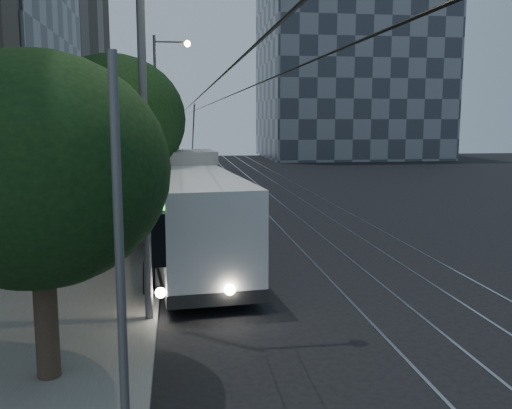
{
  "coord_description": "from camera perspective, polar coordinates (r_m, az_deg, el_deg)",
  "views": [
    {
      "loc": [
        -4.45,
        -18.28,
        5.06
      ],
      "look_at": [
        -1.68,
        1.57,
        2.03
      ],
      "focal_mm": 40.0,
      "sensor_mm": 36.0,
      "label": 1
    }
  ],
  "objects": [
    {
      "name": "streetlamp_near",
      "position": [
        13.91,
        -9.55,
        15.68
      ],
      "size": [
        2.72,
        0.44,
        11.43
      ],
      "color": "slate",
      "rests_on": "ground"
    },
    {
      "name": "tree_0",
      "position": [
        11.13,
        -20.99,
        3.18
      ],
      "size": [
        4.81,
        4.81,
        6.3
      ],
      "color": "#30201B",
      "rests_on": "ground"
    },
    {
      "name": "car_white_b",
      "position": [
        38.04,
        -5.87,
        2.08
      ],
      "size": [
        3.28,
        5.6,
        1.52
      ],
      "primitive_type": "imported",
      "rotation": [
        0.0,
        0.0,
        -0.23
      ],
      "color": "#BAB9BE",
      "rests_on": "ground"
    },
    {
      "name": "tree_4",
      "position": [
        45.64,
        -10.6,
        7.62
      ],
      "size": [
        4.37,
        4.37,
        6.37
      ],
      "color": "#30201B",
      "rests_on": "ground"
    },
    {
      "name": "streetlamp_far",
      "position": [
        40.54,
        -9.39,
        10.36
      ],
      "size": [
        2.56,
        0.44,
        10.66
      ],
      "color": "slate",
      "rests_on": "ground"
    },
    {
      "name": "ground",
      "position": [
        19.48,
        5.58,
        -6.49
      ],
      "size": [
        120.0,
        120.0,
        0.0
      ],
      "primitive_type": "plane",
      "color": "black",
      "rests_on": "ground"
    },
    {
      "name": "pickup_silver",
      "position": [
        27.68,
        -4.22,
        -0.25
      ],
      "size": [
        4.36,
        6.35,
        1.61
      ],
      "primitive_type": "imported",
      "rotation": [
        0.0,
        0.0,
        0.32
      ],
      "color": "gray",
      "rests_on": "ground"
    },
    {
      "name": "car_white_d",
      "position": [
        49.71,
        -7.1,
        3.42
      ],
      "size": [
        2.37,
        3.91,
        1.24
      ],
      "primitive_type": "imported",
      "rotation": [
        0.0,
        0.0,
        0.26
      ],
      "color": "silver",
      "rests_on": "ground"
    },
    {
      "name": "tree_3",
      "position": [
        37.16,
        -11.96,
        7.29
      ],
      "size": [
        5.13,
        5.13,
        6.65
      ],
      "color": "#30201B",
      "rests_on": "ground"
    },
    {
      "name": "car_white_c",
      "position": [
        45.43,
        -5.69,
        2.99
      ],
      "size": [
        1.78,
        4.05,
        1.29
      ],
      "primitive_type": "imported",
      "rotation": [
        0.0,
        0.0,
        0.11
      ],
      "color": "silver",
      "rests_on": "ground"
    },
    {
      "name": "overhead_wires",
      "position": [
        38.31,
        -8.76,
        6.13
      ],
      "size": [
        2.23,
        90.0,
        6.0
      ],
      "color": "black",
      "rests_on": "ground"
    },
    {
      "name": "car_white_a",
      "position": [
        34.07,
        -6.89,
        1.09
      ],
      "size": [
        1.75,
        3.85,
        1.28
      ],
      "primitive_type": "imported",
      "rotation": [
        0.0,
        0.0,
        0.07
      ],
      "color": "silver",
      "rests_on": "ground"
    },
    {
      "name": "tram_rails",
      "position": [
        39.23,
        2.34,
        1.2
      ],
      "size": [
        4.52,
        90.0,
        0.02
      ],
      "color": "#93949B",
      "rests_on": "ground"
    },
    {
      "name": "trolleybus",
      "position": [
        20.47,
        -6.71,
        -0.78
      ],
      "size": [
        3.81,
        12.71,
        5.63
      ],
      "rotation": [
        0.0,
        0.0,
        0.1
      ],
      "color": "silver",
      "rests_on": "ground"
    },
    {
      "name": "sidewalk",
      "position": [
        38.72,
        -12.38,
        1.01
      ],
      "size": [
        5.0,
        90.0,
        0.15
      ],
      "primitive_type": "cube",
      "color": "slate",
      "rests_on": "ground"
    },
    {
      "name": "tree_5",
      "position": [
        57.7,
        -10.07,
        8.38
      ],
      "size": [
        5.7,
        5.7,
        7.54
      ],
      "color": "#30201B",
      "rests_on": "ground"
    },
    {
      "name": "building_distant_right",
      "position": [
        76.95,
        9.33,
        13.67
      ],
      "size": [
        22.0,
        18.0,
        24.0
      ],
      "primitive_type": "cube",
      "color": "#373D46",
      "rests_on": "ground"
    },
    {
      "name": "tree_1",
      "position": [
        22.71,
        -14.08,
        8.21
      ],
      "size": [
        5.51,
        5.51,
        7.49
      ],
      "color": "#30201B",
      "rests_on": "ground"
    },
    {
      "name": "tree_2",
      "position": [
        27.34,
        -13.39,
        6.99
      ],
      "size": [
        5.24,
        5.24,
        6.77
      ],
      "color": "#30201B",
      "rests_on": "ground"
    }
  ]
}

